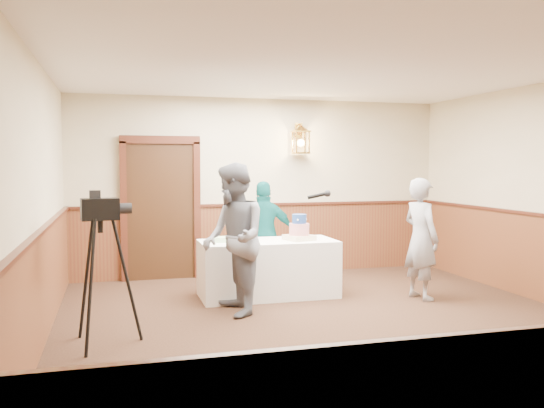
# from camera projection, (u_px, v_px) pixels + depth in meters

# --- Properties ---
(ground) EXTENTS (7.00, 7.00, 0.00)m
(ground) POSITION_uv_depth(u_px,v_px,m) (345.00, 335.00, 5.95)
(ground) COLOR black
(ground) RESTS_ON ground
(room_shell) EXTENTS (6.02, 7.02, 2.81)m
(room_shell) POSITION_uv_depth(u_px,v_px,m) (326.00, 186.00, 6.27)
(room_shell) COLOR #BCB18D
(room_shell) RESTS_ON ground
(display_table) EXTENTS (1.80, 0.80, 0.75)m
(display_table) POSITION_uv_depth(u_px,v_px,m) (268.00, 268.00, 7.67)
(display_table) COLOR white
(display_table) RESTS_ON ground
(tiered_cake) EXTENTS (0.42, 0.42, 0.35)m
(tiered_cake) POSITION_uv_depth(u_px,v_px,m) (299.00, 230.00, 7.68)
(tiered_cake) COLOR beige
(tiered_cake) RESTS_ON display_table
(sheet_cake_yellow) EXTENTS (0.34, 0.28, 0.06)m
(sheet_cake_yellow) POSITION_uv_depth(u_px,v_px,m) (243.00, 240.00, 7.49)
(sheet_cake_yellow) COLOR #FDE997
(sheet_cake_yellow) RESTS_ON display_table
(sheet_cake_green) EXTENTS (0.30, 0.26, 0.06)m
(sheet_cake_green) POSITION_uv_depth(u_px,v_px,m) (222.00, 239.00, 7.51)
(sheet_cake_green) COLOR #ACE3A0
(sheet_cake_green) RESTS_ON display_table
(interviewer) EXTENTS (1.53, 0.90, 1.78)m
(interviewer) POSITION_uv_depth(u_px,v_px,m) (234.00, 239.00, 6.70)
(interviewer) COLOR slate
(interviewer) RESTS_ON ground
(baker) EXTENTS (0.48, 0.64, 1.59)m
(baker) POSITION_uv_depth(u_px,v_px,m) (421.00, 239.00, 7.50)
(baker) COLOR gray
(baker) RESTS_ON ground
(assistant_p) EXTENTS (0.94, 0.53, 1.52)m
(assistant_p) POSITION_uv_depth(u_px,v_px,m) (265.00, 234.00, 8.24)
(assistant_p) COLOR #0C5352
(assistant_p) RESTS_ON ground
(tv_camera_rig) EXTENTS (0.56, 0.53, 1.44)m
(tv_camera_rig) POSITION_uv_depth(u_px,v_px,m) (102.00, 280.00, 5.58)
(tv_camera_rig) COLOR black
(tv_camera_rig) RESTS_ON ground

